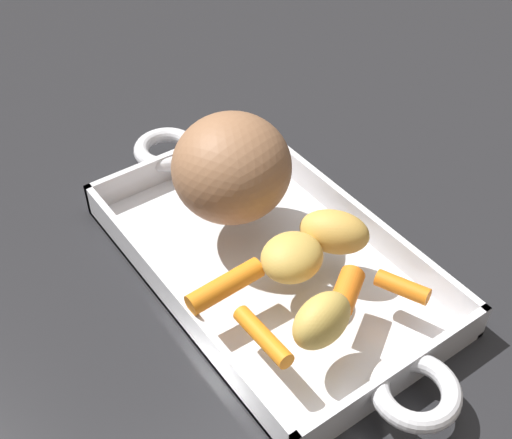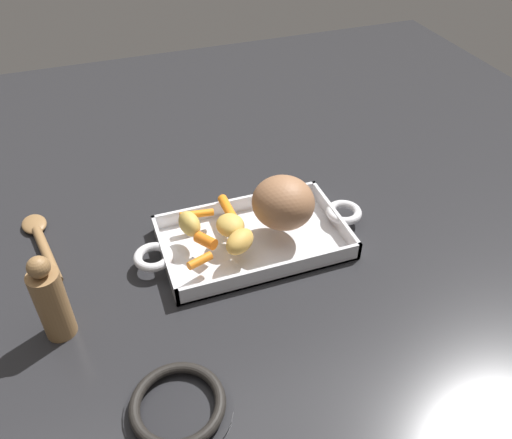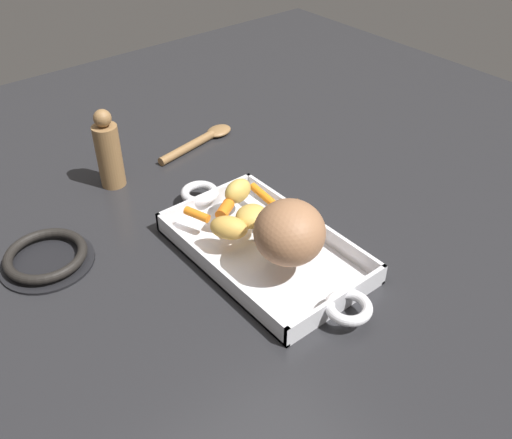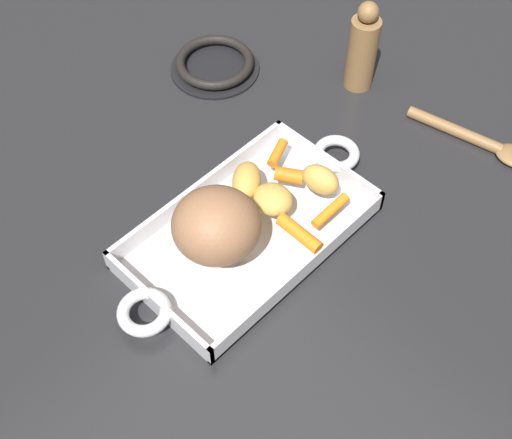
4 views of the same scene
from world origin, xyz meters
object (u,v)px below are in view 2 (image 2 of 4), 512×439
at_px(roasting_dish, 253,240).
at_px(potato_golden_large, 189,224).
at_px(potato_whole, 240,241).
at_px(baby_carrot_northeast, 227,208).
at_px(baby_carrot_long, 197,214).
at_px(potato_near_roast, 230,225).
at_px(serving_spoon, 41,239).
at_px(pepper_mill, 51,301).
at_px(baby_carrot_center_right, 200,261).
at_px(pork_roast, 284,204).
at_px(stove_burner_rear, 178,406).
at_px(baby_carrot_southeast, 206,241).

relative_size(roasting_dish, potato_golden_large, 7.93).
bearing_deg(potato_whole, baby_carrot_northeast, -95.53).
height_order(baby_carrot_long, potato_near_roast, potato_near_roast).
distance_m(potato_golden_large, serving_spoon, 0.29).
bearing_deg(potato_whole, potato_golden_large, -45.94).
xyz_separation_m(baby_carrot_northeast, pepper_mill, (0.32, 0.16, 0.03)).
bearing_deg(baby_carrot_center_right, pork_roast, -163.52).
relative_size(baby_carrot_northeast, stove_burner_rear, 0.46).
bearing_deg(roasting_dish, baby_carrot_southeast, 6.80).
distance_m(baby_carrot_center_right, baby_carrot_southeast, 0.05).
distance_m(baby_carrot_center_right, baby_carrot_northeast, 0.15).
distance_m(baby_carrot_long, potato_golden_large, 0.05).
xyz_separation_m(stove_burner_rear, serving_spoon, (0.17, -0.43, -0.00)).
xyz_separation_m(roasting_dish, pork_roast, (-0.06, 0.00, 0.07)).
distance_m(roasting_dish, baby_carrot_northeast, 0.08).
bearing_deg(pork_roast, baby_carrot_center_right, 16.48).
relative_size(roasting_dish, baby_carrot_long, 6.94).
height_order(baby_carrot_northeast, potato_near_roast, potato_near_roast).
bearing_deg(baby_carrot_northeast, baby_carrot_long, -4.00).
height_order(baby_carrot_center_right, baby_carrot_long, baby_carrot_long).
bearing_deg(potato_golden_large, baby_carrot_long, -119.95).
bearing_deg(baby_carrot_southeast, pepper_mill, 17.15).
xyz_separation_m(baby_carrot_southeast, pepper_mill, (0.26, 0.08, 0.03)).
height_order(potato_golden_large, pepper_mill, pepper_mill).
height_order(stove_burner_rear, serving_spoon, stove_burner_rear).
bearing_deg(baby_carrot_long, baby_carrot_southeast, 86.74).
distance_m(pork_roast, pepper_mill, 0.42).
relative_size(roasting_dish, baby_carrot_northeast, 6.43).
distance_m(potato_whole, pepper_mill, 0.32).
height_order(potato_whole, potato_golden_large, potato_golden_large).
bearing_deg(baby_carrot_northeast, roasting_dish, 113.66).
relative_size(roasting_dish, potato_near_roast, 7.92).
bearing_deg(stove_burner_rear, potato_near_roast, -119.78).
distance_m(roasting_dish, pepper_mill, 0.37).
height_order(baby_carrot_long, potato_whole, potato_whole).
xyz_separation_m(potato_whole, potato_near_roast, (0.00, -0.05, -0.00)).
bearing_deg(roasting_dish, baby_carrot_northeast, -66.34).
height_order(roasting_dish, baby_carrot_long, baby_carrot_long).
relative_size(baby_carrot_southeast, potato_golden_large, 0.72).
distance_m(pork_roast, baby_carrot_northeast, 0.12).
bearing_deg(serving_spoon, baby_carrot_southeast, -129.15).
relative_size(pork_roast, pepper_mill, 0.73).
distance_m(roasting_dish, pork_roast, 0.09).
bearing_deg(baby_carrot_center_right, baby_carrot_southeast, -117.23).
bearing_deg(pepper_mill, potato_near_roast, -162.58).
height_order(baby_carrot_southeast, potato_near_roast, potato_near_roast).
distance_m(roasting_dish, baby_carrot_long, 0.12).
bearing_deg(potato_whole, stove_burner_rear, 55.22).
xyz_separation_m(baby_carrot_long, serving_spoon, (0.29, -0.07, -0.03)).
height_order(baby_carrot_center_right, stove_burner_rear, baby_carrot_center_right).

